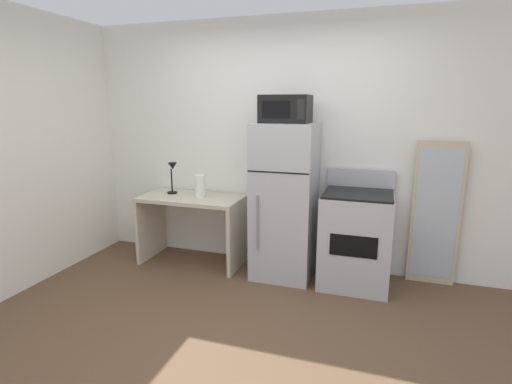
{
  "coord_description": "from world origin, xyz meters",
  "views": [
    {
      "loc": [
        1.01,
        -2.36,
        1.74
      ],
      "look_at": [
        -0.12,
        1.1,
        0.91
      ],
      "focal_mm": 27.43,
      "sensor_mm": 36.0,
      "label": 1
    }
  ],
  "objects": [
    {
      "name": "oven_range",
      "position": [
        0.82,
        1.33,
        0.47
      ],
      "size": [
        0.65,
        0.61,
        1.1
      ],
      "color": "#B7B7BC",
      "rests_on": "ground"
    },
    {
      "name": "paper_towel_roll",
      "position": [
        -0.83,
        1.35,
        0.87
      ],
      "size": [
        0.11,
        0.11,
        0.24
      ],
      "primitive_type": "cylinder",
      "color": "white",
      "rests_on": "desk"
    },
    {
      "name": "ground_plane",
      "position": [
        0.0,
        0.0,
        0.0
      ],
      "size": [
        12.0,
        12.0,
        0.0
      ],
      "primitive_type": "plane",
      "color": "brown"
    },
    {
      "name": "microwave",
      "position": [
        0.11,
        1.32,
        1.68
      ],
      "size": [
        0.46,
        0.35,
        0.26
      ],
      "color": "black",
      "rests_on": "refrigerator"
    },
    {
      "name": "leaning_mirror",
      "position": [
        1.53,
        1.59,
        0.7
      ],
      "size": [
        0.44,
        0.03,
        1.4
      ],
      "color": "#C6B793",
      "rests_on": "ground"
    },
    {
      "name": "refrigerator",
      "position": [
        0.11,
        1.34,
        0.78
      ],
      "size": [
        0.59,
        0.61,
        1.55
      ],
      "color": "#B7B7BC",
      "rests_on": "ground"
    },
    {
      "name": "desk",
      "position": [
        -0.93,
        1.34,
        0.52
      ],
      "size": [
        1.11,
        0.57,
        0.75
      ],
      "color": "beige",
      "rests_on": "ground"
    },
    {
      "name": "desk_lamp",
      "position": [
        -1.18,
        1.4,
        0.99
      ],
      "size": [
        0.14,
        0.12,
        0.35
      ],
      "color": "black",
      "rests_on": "desk"
    },
    {
      "name": "wall_back_white",
      "position": [
        0.0,
        1.7,
        1.3
      ],
      "size": [
        5.0,
        0.1,
        2.6
      ],
      "primitive_type": "cube",
      "color": "white",
      "rests_on": "ground"
    }
  ]
}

